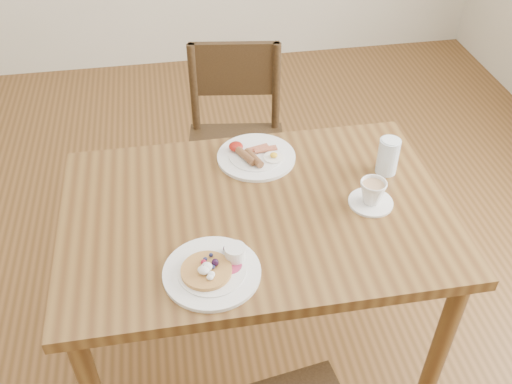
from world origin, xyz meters
TOP-DOWN VIEW (x-y plane):
  - ground at (0.00, 0.00)m, footprint 5.00×5.00m
  - dining_table at (0.00, 0.00)m, footprint 1.20×0.80m
  - chair_far at (0.04, 0.76)m, footprint 0.48×0.48m
  - pancake_plate at (-0.16, -0.24)m, footprint 0.27×0.27m
  - breakfast_plate at (0.04, 0.26)m, footprint 0.27×0.27m
  - teacup_saucer at (0.36, -0.03)m, footprint 0.14×0.14m
  - water_glass at (0.46, 0.11)m, footprint 0.07×0.07m

SIDE VIEW (x-z plane):
  - ground at x=0.00m, z-range 0.00..0.00m
  - chair_far at x=0.04m, z-range 0.05..0.93m
  - dining_table at x=0.00m, z-range 0.28..1.03m
  - breakfast_plate at x=0.04m, z-range 0.74..0.78m
  - pancake_plate at x=-0.16m, z-range 0.74..0.79m
  - teacup_saucer at x=0.36m, z-range 0.75..0.83m
  - water_glass at x=0.46m, z-range 0.75..0.88m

